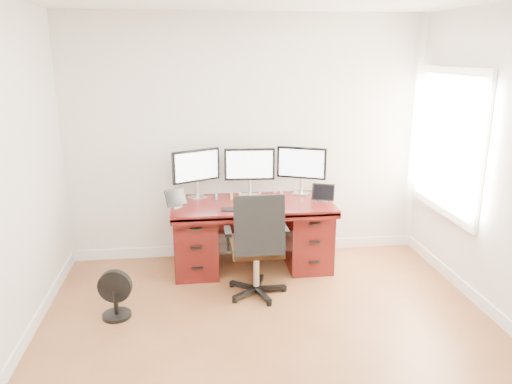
{
  "coord_description": "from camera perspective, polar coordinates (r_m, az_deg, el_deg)",
  "views": [
    {
      "loc": [
        -0.59,
        -3.21,
        2.29
      ],
      "look_at": [
        0.0,
        1.5,
        0.95
      ],
      "focal_mm": 35.0,
      "sensor_mm": 36.0,
      "label": 1
    }
  ],
  "objects": [
    {
      "name": "floor_fan",
      "position": [
        4.67,
        -15.79,
        -11.28
      ],
      "size": [
        0.31,
        0.26,
        0.44
      ],
      "rotation": [
        0.0,
        0.0,
        -0.13
      ],
      "color": "black",
      "rests_on": "ground"
    },
    {
      "name": "drawing_tablet",
      "position": [
        5.04,
        -2.84,
        -1.98
      ],
      "size": [
        0.21,
        0.15,
        0.01
      ],
      "primitive_type": "cube",
      "rotation": [
        0.0,
        0.0,
        -0.12
      ],
      "color": "black",
      "rests_on": "desk"
    },
    {
      "name": "back_wall",
      "position": [
        5.57,
        -0.96,
        6.05
      ],
      "size": [
        4.0,
        0.1,
        2.7
      ],
      "primitive_type": "cube",
      "color": "silver",
      "rests_on": "ground"
    },
    {
      "name": "tablet_left",
      "position": [
        5.18,
        -9.15,
        -0.77
      ],
      "size": [
        0.23,
        0.2,
        0.19
      ],
      "rotation": [
        0.0,
        0.0,
        0.64
      ],
      "color": "silver",
      "rests_on": "desk"
    },
    {
      "name": "phone",
      "position": [
        5.22,
        -0.02,
        -1.33
      ],
      "size": [
        0.13,
        0.08,
        0.01
      ],
      "primitive_type": "cube",
      "rotation": [
        0.0,
        0.0,
        -0.11
      ],
      "color": "black",
      "rests_on": "desk"
    },
    {
      "name": "figurine_blue",
      "position": [
        5.38,
        -4.58,
        -0.49
      ],
      "size": [
        0.03,
        0.03,
        0.07
      ],
      "color": "#5C88D7",
      "rests_on": "desk"
    },
    {
      "name": "figurine_brown",
      "position": [
        5.44,
        2.17,
        -0.26
      ],
      "size": [
        0.03,
        0.03,
        0.07
      ],
      "color": "brown",
      "rests_on": "desk"
    },
    {
      "name": "monitor_center",
      "position": [
        5.45,
        -0.75,
        2.99
      ],
      "size": [
        0.55,
        0.15,
        0.53
      ],
      "rotation": [
        0.0,
        0.0,
        -0.06
      ],
      "color": "silver",
      "rests_on": "desk"
    },
    {
      "name": "figurine_pink",
      "position": [
        5.46,
        2.91,
        -0.23
      ],
      "size": [
        0.03,
        0.03,
        0.07
      ],
      "color": "pink",
      "rests_on": "desk"
    },
    {
      "name": "trackpad",
      "position": [
        5.1,
        2.03,
        -1.77
      ],
      "size": [
        0.15,
        0.15,
        0.01
      ],
      "primitive_type": "cube",
      "rotation": [
        0.0,
        0.0,
        0.41
      ],
      "color": "#B9BBC0",
      "rests_on": "desk"
    },
    {
      "name": "ground",
      "position": [
        3.99,
        2.84,
        -19.3
      ],
      "size": [
        4.5,
        4.5,
        0.0
      ],
      "primitive_type": "plane",
      "color": "brown",
      "rests_on": "ground"
    },
    {
      "name": "monitor_left",
      "position": [
        5.42,
        -6.85,
        2.8
      ],
      "size": [
        0.51,
        0.28,
        0.53
      ],
      "rotation": [
        0.0,
        0.0,
        0.46
      ],
      "color": "silver",
      "rests_on": "desk"
    },
    {
      "name": "figurine_orange",
      "position": [
        5.39,
        -2.81,
        -0.43
      ],
      "size": [
        0.03,
        0.03,
        0.07
      ],
      "color": "#FF894D",
      "rests_on": "desk"
    },
    {
      "name": "figurine_yellow",
      "position": [
        5.4,
        -1.83,
        -0.4
      ],
      "size": [
        0.03,
        0.03,
        0.07
      ],
      "color": "tan",
      "rests_on": "desk"
    },
    {
      "name": "keyboard",
      "position": [
        5.11,
        0.41,
        -1.69
      ],
      "size": [
        0.27,
        0.16,
        0.01
      ],
      "primitive_type": "cube",
      "rotation": [
        0.0,
        0.0,
        -0.22
      ],
      "color": "white",
      "rests_on": "desk"
    },
    {
      "name": "figurine_purple",
      "position": [
        5.42,
        0.42,
        -0.32
      ],
      "size": [
        0.03,
        0.03,
        0.07
      ],
      "color": "#AE66D8",
      "rests_on": "desk"
    },
    {
      "name": "office_chair",
      "position": [
        4.81,
        0.11,
        -8.06
      ],
      "size": [
        0.6,
        0.56,
        1.06
      ],
      "rotation": [
        0.0,
        0.0,
        0.01
      ],
      "color": "black",
      "rests_on": "ground"
    },
    {
      "name": "monitor_right",
      "position": [
        5.54,
        5.23,
        3.14
      ],
      "size": [
        0.52,
        0.26,
        0.53
      ],
      "rotation": [
        0.0,
        0.0,
        -0.42
      ],
      "color": "silver",
      "rests_on": "desk"
    },
    {
      "name": "desk",
      "position": [
        5.42,
        -0.44,
        -4.64
      ],
      "size": [
        1.7,
        0.8,
        0.75
      ],
      "color": "#4B100F",
      "rests_on": "ground"
    },
    {
      "name": "tablet_right",
      "position": [
        5.34,
        7.7,
        -0.19
      ],
      "size": [
        0.25,
        0.15,
        0.19
      ],
      "rotation": [
        0.0,
        0.0,
        -0.39
      ],
      "color": "silver",
      "rests_on": "desk"
    }
  ]
}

